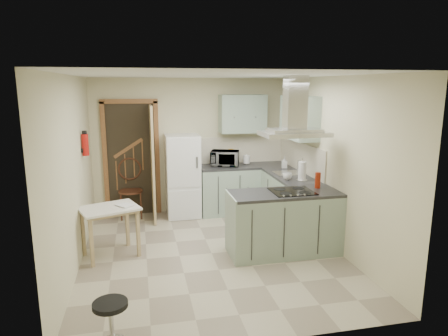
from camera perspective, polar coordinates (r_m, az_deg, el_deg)
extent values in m
plane|color=#B2A78A|center=(5.87, -1.79, -12.07)|extent=(4.20, 4.20, 0.00)
plane|color=silver|center=(5.37, -1.96, 13.13)|extent=(4.20, 4.20, 0.00)
plane|color=beige|center=(7.53, -4.73, 3.16)|extent=(3.60, 0.00, 3.60)
plane|color=beige|center=(5.47, -20.77, -0.85)|extent=(0.00, 4.20, 4.20)
plane|color=beige|center=(6.06, 15.11, 0.69)|extent=(0.00, 4.20, 4.20)
cube|color=brown|center=(7.47, -13.07, 1.27)|extent=(1.10, 0.12, 2.10)
cube|color=white|center=(7.31, -5.92, -1.12)|extent=(0.60, 0.60, 1.50)
cube|color=#9EB2A0|center=(7.52, 0.67, -3.05)|extent=(1.08, 0.60, 0.90)
cube|color=#9EB2A0|center=(7.13, 8.50, -4.01)|extent=(0.60, 1.95, 0.90)
cube|color=beige|center=(7.71, 2.39, 2.64)|extent=(1.68, 0.02, 0.50)
cube|color=#9EB2A0|center=(7.47, 2.67, 7.75)|extent=(0.85, 0.35, 0.70)
cube|color=#9EB2A0|center=(6.67, 10.71, 7.08)|extent=(0.35, 0.90, 0.70)
cube|color=#9EB2A0|center=(5.80, 8.61, -7.72)|extent=(1.55, 0.65, 0.90)
cube|color=black|center=(5.70, 9.69, -3.30)|extent=(0.58, 0.50, 0.01)
cube|color=silver|center=(5.55, 9.98, 4.84)|extent=(0.90, 0.55, 0.10)
cube|color=silver|center=(6.86, 9.13, -0.73)|extent=(0.45, 0.40, 0.01)
cylinder|color=#B2140F|center=(6.29, -19.22, 3.15)|extent=(0.10, 0.10, 0.32)
cube|color=tan|center=(5.88, -15.91, -8.74)|extent=(0.91, 0.80, 0.71)
cube|color=#442B16|center=(7.43, -13.21, -3.25)|extent=(0.44, 0.44, 0.97)
cylinder|color=black|center=(4.08, -15.80, -20.56)|extent=(0.40, 0.40, 0.43)
imported|color=black|center=(7.41, 0.12, 1.41)|extent=(0.59, 0.49, 0.28)
cylinder|color=white|center=(7.56, 3.22, 1.25)|extent=(0.15, 0.15, 0.19)
cube|color=orange|center=(7.54, 1.24, 1.59)|extent=(0.13, 0.20, 0.28)
imported|color=#B4B7C1|center=(7.29, 8.63, 0.81)|extent=(0.11, 0.11, 0.21)
cylinder|color=silver|center=(6.37, 11.09, -0.40)|extent=(0.14, 0.14, 0.31)
imported|color=silver|center=(6.39, 9.03, -1.19)|extent=(0.14, 0.14, 0.11)
cylinder|color=#A0250D|center=(5.96, 13.24, -1.72)|extent=(0.11, 0.11, 0.23)
imported|color=maroon|center=(5.72, -14.71, -4.95)|extent=(0.28, 0.29, 0.10)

